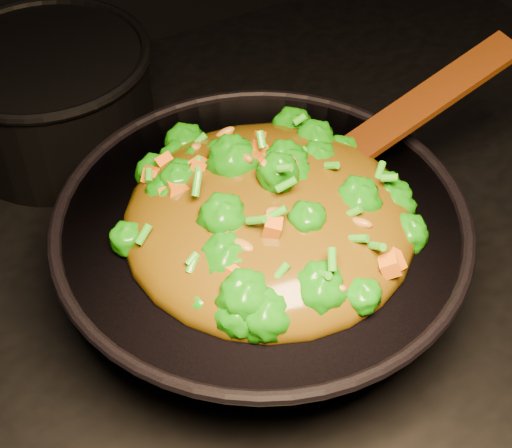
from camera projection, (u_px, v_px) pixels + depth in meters
wok at (261, 257)px, 0.75m from camera, size 0.42×0.42×0.10m
stir_fry at (269, 189)px, 0.67m from camera, size 0.34×0.34×0.09m
spatula at (405, 116)px, 0.75m from camera, size 0.24×0.05×0.10m
back_pot at (53, 99)px, 0.90m from camera, size 0.29×0.29×0.13m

